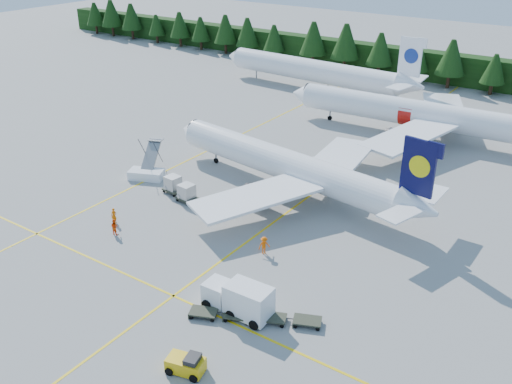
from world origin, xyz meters
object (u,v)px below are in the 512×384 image
Objects in this scene: airliner_red at (404,112)px; baggage_tug at (186,364)px; airliner_navy at (280,163)px; airstairs at (147,171)px; service_truck at (237,298)px.

airliner_red is 60.24m from baggage_tug.
airstairs is (-16.20, -7.29, -2.53)m from airliner_navy.
baggage_tug is at bearing -86.50° from airliner_red.
baggage_tug is at bearing -61.02° from airliner_navy.
service_truck is at bearing -57.10° from airliner_navy.
airliner_navy is 12.31× the size of baggage_tug.
airliner_red is at bearing 81.96° from baggage_tug.
airliner_red is at bearing 35.55° from airstairs.
airliner_navy is 33.91m from baggage_tug.
airliner_navy is at bearing 1.02° from airstairs.
service_truck is at bearing -54.55° from airstairs.
baggage_tug is at bearing -83.70° from service_truck.
airstairs is 37.10m from baggage_tug.
airstairs is at bearing -147.09° from airliner_navy.
service_truck reaches higher than baggage_tug.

